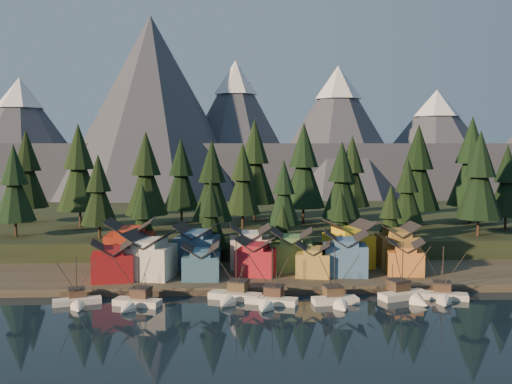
{
  "coord_description": "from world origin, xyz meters",
  "views": [
    {
      "loc": [
        -6.86,
        -94.07,
        29.22
      ],
      "look_at": [
        -1.71,
        30.0,
        18.97
      ],
      "focal_mm": 40.0,
      "sensor_mm": 36.0,
      "label": 1
    }
  ],
  "objects_px": {
    "boat_1": "(135,295)",
    "boat_2": "(233,288)",
    "house_back_0": "(130,243)",
    "boat_5": "(408,288)",
    "boat_3": "(270,294)",
    "boat_6": "(443,289)",
    "boat_0": "(77,295)",
    "house_front_0": "(112,259)",
    "boat_4": "(337,293)",
    "house_front_1": "(150,254)",
    "house_back_1": "(197,246)"
  },
  "relations": [
    {
      "from": "house_front_1",
      "to": "boat_1",
      "type": "bearing_deg",
      "value": -78.44
    },
    {
      "from": "boat_5",
      "to": "house_back_1",
      "type": "relative_size",
      "value": 1.13
    },
    {
      "from": "house_back_0",
      "to": "boat_2",
      "type": "bearing_deg",
      "value": -44.5
    },
    {
      "from": "boat_5",
      "to": "house_back_1",
      "type": "height_order",
      "value": "house_back_1"
    },
    {
      "from": "boat_6",
      "to": "boat_5",
      "type": "bearing_deg",
      "value": -167.9
    },
    {
      "from": "boat_2",
      "to": "house_front_0",
      "type": "xyz_separation_m",
      "value": [
        -24.7,
        11.11,
        3.46
      ]
    },
    {
      "from": "boat_6",
      "to": "house_front_1",
      "type": "distance_m",
      "value": 58.91
    },
    {
      "from": "boat_3",
      "to": "house_front_1",
      "type": "distance_m",
      "value": 29.47
    },
    {
      "from": "boat_0",
      "to": "boat_5",
      "type": "bearing_deg",
      "value": -16.23
    },
    {
      "from": "boat_3",
      "to": "boat_6",
      "type": "xyz_separation_m",
      "value": [
        32.9,
        2.13,
        -0.06
      ]
    },
    {
      "from": "boat_4",
      "to": "house_back_0",
      "type": "bearing_deg",
      "value": 141.83
    },
    {
      "from": "boat_2",
      "to": "house_front_1",
      "type": "bearing_deg",
      "value": 163.72
    },
    {
      "from": "boat_0",
      "to": "boat_4",
      "type": "relative_size",
      "value": 0.89
    },
    {
      "from": "house_front_0",
      "to": "house_front_1",
      "type": "distance_m",
      "value": 7.64
    },
    {
      "from": "boat_0",
      "to": "boat_1",
      "type": "height_order",
      "value": "boat_1"
    },
    {
      "from": "boat_1",
      "to": "house_front_1",
      "type": "relative_size",
      "value": 1.01
    },
    {
      "from": "boat_2",
      "to": "boat_5",
      "type": "height_order",
      "value": "boat_2"
    },
    {
      "from": "boat_1",
      "to": "house_back_0",
      "type": "relative_size",
      "value": 1.01
    },
    {
      "from": "boat_5",
      "to": "house_front_0",
      "type": "bearing_deg",
      "value": 148.48
    },
    {
      "from": "boat_5",
      "to": "house_front_0",
      "type": "height_order",
      "value": "boat_5"
    },
    {
      "from": "boat_3",
      "to": "house_front_0",
      "type": "xyz_separation_m",
      "value": [
        -31.44,
        14.49,
        3.65
      ]
    },
    {
      "from": "boat_1",
      "to": "house_back_1",
      "type": "bearing_deg",
      "value": 85.3
    },
    {
      "from": "boat_5",
      "to": "house_back_0",
      "type": "relative_size",
      "value": 1.08
    },
    {
      "from": "boat_0",
      "to": "boat_4",
      "type": "height_order",
      "value": "boat_4"
    },
    {
      "from": "boat_0",
      "to": "boat_4",
      "type": "xyz_separation_m",
      "value": [
        47.46,
        -1.59,
        0.39
      ]
    },
    {
      "from": "boat_6",
      "to": "house_back_0",
      "type": "xyz_separation_m",
      "value": [
        -62.5,
        22.53,
        5.26
      ]
    },
    {
      "from": "boat_3",
      "to": "house_back_0",
      "type": "bearing_deg",
      "value": 158.51
    },
    {
      "from": "house_back_0",
      "to": "boat_5",
      "type": "bearing_deg",
      "value": -23.15
    },
    {
      "from": "boat_0",
      "to": "house_front_0",
      "type": "height_order",
      "value": "house_front_0"
    },
    {
      "from": "boat_0",
      "to": "house_back_1",
      "type": "bearing_deg",
      "value": 30.91
    },
    {
      "from": "boat_5",
      "to": "boat_6",
      "type": "xyz_separation_m",
      "value": [
        6.66,
        -0.43,
        -0.24
      ]
    },
    {
      "from": "boat_2",
      "to": "boat_3",
      "type": "bearing_deg",
      "value": -6.05
    },
    {
      "from": "boat_3",
      "to": "boat_4",
      "type": "distance_m",
      "value": 12.26
    },
    {
      "from": "boat_5",
      "to": "house_front_0",
      "type": "xyz_separation_m",
      "value": [
        -57.68,
        11.94,
        3.47
      ]
    },
    {
      "from": "boat_0",
      "to": "house_front_1",
      "type": "bearing_deg",
      "value": 36.15
    },
    {
      "from": "boat_1",
      "to": "house_front_0",
      "type": "distance_m",
      "value": 16.43
    },
    {
      "from": "house_front_1",
      "to": "house_back_1",
      "type": "distance_m",
      "value": 12.13
    },
    {
      "from": "boat_0",
      "to": "boat_3",
      "type": "bearing_deg",
      "value": -19.58
    },
    {
      "from": "boat_4",
      "to": "house_back_0",
      "type": "distance_m",
      "value": 48.95
    },
    {
      "from": "boat_1",
      "to": "boat_2",
      "type": "xyz_separation_m",
      "value": [
        17.8,
        3.36,
        0.11
      ]
    },
    {
      "from": "boat_1",
      "to": "boat_3",
      "type": "xyz_separation_m",
      "value": [
        24.54,
        -0.02,
        -0.08
      ]
    },
    {
      "from": "boat_0",
      "to": "boat_2",
      "type": "xyz_separation_m",
      "value": [
        28.46,
        2.0,
        0.49
      ]
    },
    {
      "from": "boat_0",
      "to": "boat_6",
      "type": "xyz_separation_m",
      "value": [
        68.1,
        0.74,
        0.25
      ]
    },
    {
      "from": "boat_6",
      "to": "house_back_0",
      "type": "bearing_deg",
      "value": 175.94
    },
    {
      "from": "house_front_1",
      "to": "house_back_1",
      "type": "relative_size",
      "value": 1.05
    },
    {
      "from": "boat_6",
      "to": "house_back_1",
      "type": "bearing_deg",
      "value": 170.92
    },
    {
      "from": "boat_3",
      "to": "house_back_1",
      "type": "height_order",
      "value": "house_back_1"
    },
    {
      "from": "boat_3",
      "to": "boat_6",
      "type": "distance_m",
      "value": 32.97
    },
    {
      "from": "boat_6",
      "to": "boat_0",
      "type": "bearing_deg",
      "value": -163.61
    },
    {
      "from": "boat_2",
      "to": "boat_3",
      "type": "height_order",
      "value": "boat_2"
    }
  ]
}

